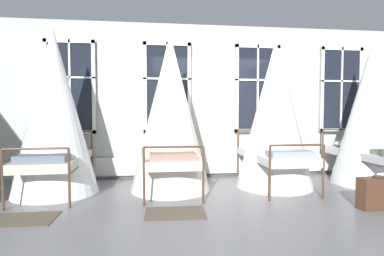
{
  "coord_description": "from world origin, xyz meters",
  "views": [
    {
      "loc": [
        -1.23,
        -4.97,
        1.34
      ],
      "look_at": [
        -0.58,
        0.28,
        1.08
      ],
      "focal_mm": 28.3,
      "sensor_mm": 36.0,
      "label": 1
    }
  ],
  "objects_px": {
    "cot_first": "(54,113)",
    "suitcase_dark": "(378,193)",
    "cot_third": "(275,116)",
    "cot_fourth": "(371,114)",
    "cot_second": "(170,115)"
  },
  "relations": [
    {
      "from": "cot_first",
      "to": "suitcase_dark",
      "type": "distance_m",
      "value": 5.09
    },
    {
      "from": "cot_first",
      "to": "cot_second",
      "type": "relative_size",
      "value": 1.03
    },
    {
      "from": "cot_third",
      "to": "cot_fourth",
      "type": "height_order",
      "value": "cot_fourth"
    },
    {
      "from": "cot_second",
      "to": "cot_fourth",
      "type": "height_order",
      "value": "cot_fourth"
    },
    {
      "from": "cot_third",
      "to": "suitcase_dark",
      "type": "height_order",
      "value": "cot_third"
    },
    {
      "from": "cot_second",
      "to": "cot_fourth",
      "type": "relative_size",
      "value": 0.99
    },
    {
      "from": "cot_first",
      "to": "cot_fourth",
      "type": "distance_m",
      "value": 5.71
    },
    {
      "from": "cot_second",
      "to": "suitcase_dark",
      "type": "distance_m",
      "value": 3.35
    },
    {
      "from": "cot_first",
      "to": "cot_third",
      "type": "bearing_deg",
      "value": -91.48
    },
    {
      "from": "cot_fourth",
      "to": "suitcase_dark",
      "type": "relative_size",
      "value": 4.75
    },
    {
      "from": "cot_second",
      "to": "cot_third",
      "type": "distance_m",
      "value": 1.9
    },
    {
      "from": "cot_first",
      "to": "cot_third",
      "type": "distance_m",
      "value": 3.82
    },
    {
      "from": "cot_first",
      "to": "suitcase_dark",
      "type": "bearing_deg",
      "value": -108.31
    },
    {
      "from": "cot_second",
      "to": "cot_third",
      "type": "bearing_deg",
      "value": -89.9
    },
    {
      "from": "cot_first",
      "to": "cot_third",
      "type": "height_order",
      "value": "cot_first"
    }
  ]
}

